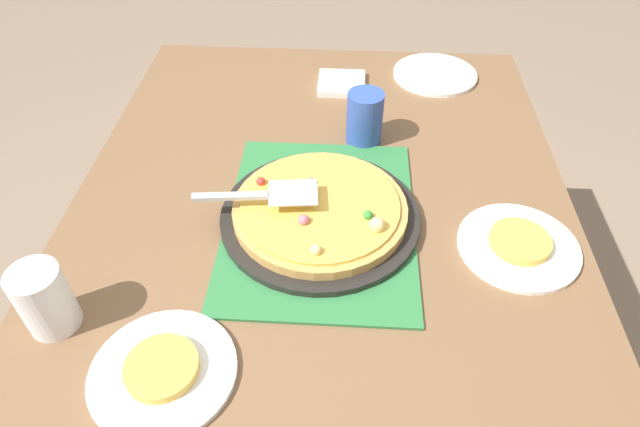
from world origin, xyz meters
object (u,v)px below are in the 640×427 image
(served_slice_right, at_px, (520,241))
(pizza, at_px, (320,209))
(napkin_stack, at_px, (342,83))
(served_slice_left, at_px, (162,368))
(cup_near, at_px, (365,118))
(plate_side, at_px, (435,74))
(plate_far_right, at_px, (518,246))
(pizza_pan, at_px, (320,216))
(cup_far, at_px, (44,299))
(plate_near_left, at_px, (163,372))
(pizza_server, at_px, (267,195))

(served_slice_right, bearing_deg, pizza, 82.47)
(served_slice_right, bearing_deg, napkin_stack, 31.67)
(served_slice_left, xyz_separation_m, cup_near, (0.61, -0.30, 0.04))
(plate_side, relative_size, served_slice_left, 2.00)
(plate_far_right, height_order, plate_side, same)
(plate_far_right, relative_size, served_slice_left, 2.00)
(napkin_stack, bearing_deg, served_slice_right, -148.33)
(pizza_pan, distance_m, cup_far, 0.49)
(served_slice_left, bearing_deg, plate_far_right, -63.39)
(served_slice_right, bearing_deg, pizza_pan, 82.35)
(plate_side, distance_m, served_slice_left, 1.03)
(plate_near_left, relative_size, served_slice_left, 2.00)
(cup_far, bearing_deg, pizza_server, -51.50)
(pizza, xyz_separation_m, plate_side, (0.57, -0.27, -0.03))
(served_slice_right, bearing_deg, cup_far, 105.10)
(pizza, bearing_deg, pizza_pan, 40.50)
(cup_far, bearing_deg, served_slice_right, -74.90)
(plate_far_right, distance_m, cup_near, 0.43)
(pizza_server, bearing_deg, plate_side, -32.58)
(plate_near_left, distance_m, cup_far, 0.22)
(cup_near, relative_size, napkin_stack, 1.00)
(pizza, bearing_deg, plate_side, -25.49)
(pizza_server, bearing_deg, plate_far_right, -94.86)
(plate_side, bearing_deg, cup_far, 140.47)
(pizza_pan, bearing_deg, napkin_stack, -2.95)
(pizza, xyz_separation_m, cup_far, (-0.26, 0.41, 0.03))
(pizza_pan, relative_size, plate_far_right, 1.73)
(pizza_pan, height_order, served_slice_left, served_slice_left)
(pizza, bearing_deg, served_slice_right, -97.53)
(plate_far_right, relative_size, served_slice_right, 2.00)
(pizza, height_order, napkin_stack, pizza)
(cup_near, relative_size, cup_far, 1.00)
(plate_far_right, bearing_deg, pizza_pan, 82.35)
(pizza, height_order, served_slice_left, pizza)
(pizza, xyz_separation_m, served_slice_right, (-0.05, -0.37, -0.02))
(served_slice_left, height_order, cup_far, cup_far)
(plate_near_left, bearing_deg, plate_side, -28.14)
(pizza_server, bearing_deg, plate_near_left, 160.60)
(served_slice_right, bearing_deg, plate_far_right, 0.00)
(pizza, distance_m, plate_side, 0.63)
(plate_side, xyz_separation_m, served_slice_right, (-0.62, -0.09, 0.01))
(cup_near, relative_size, pizza_server, 0.51)
(plate_near_left, bearing_deg, pizza_pan, -32.15)
(pizza_pan, relative_size, plate_near_left, 1.73)
(pizza_pan, distance_m, pizza_server, 0.11)
(plate_far_right, height_order, cup_far, cup_far)
(plate_near_left, height_order, served_slice_right, served_slice_right)
(served_slice_left, height_order, served_slice_right, same)
(pizza_pan, height_order, cup_far, cup_far)
(pizza, height_order, served_slice_right, pizza)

